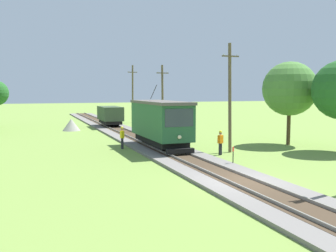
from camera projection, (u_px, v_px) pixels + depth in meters
ground_plane at (241, 185)px, 18.65m from camera, size 260.00×260.00×0.00m
track_ballast at (241, 183)px, 18.64m from camera, size 4.20×120.00×0.18m
sleeper_bed at (241, 181)px, 18.63m from camera, size 2.04×120.00×0.01m
rail_left at (228, 181)px, 18.38m from camera, size 0.07×120.00×0.14m
rail_right at (253, 179)px, 18.88m from camera, size 0.07×120.00×0.14m
red_tram at (160, 122)px, 29.73m from camera, size 2.60×8.54×4.79m
freight_car at (110, 115)px, 47.80m from camera, size 2.40×5.20×2.31m
utility_pole_near_tram at (230, 97)px, 28.28m from camera, size 1.40×0.52×8.15m
utility_pole_mid at (163, 98)px, 42.39m from camera, size 1.40×0.50×7.49m
utility_pole_far at (133, 94)px, 54.38m from camera, size 1.40×0.44×8.25m
trackside_signal_marker at (233, 155)px, 23.32m from camera, size 0.21×0.21×1.18m
gravel_pile at (71, 125)px, 43.85m from camera, size 2.05×2.05×1.39m
track_worker at (220, 141)px, 27.19m from camera, size 0.45×0.38×1.78m
second_worker at (122, 137)px, 30.12m from camera, size 0.27×0.40×1.78m
tree_left_near at (290, 89)px, 32.12m from camera, size 4.59×4.59×7.09m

